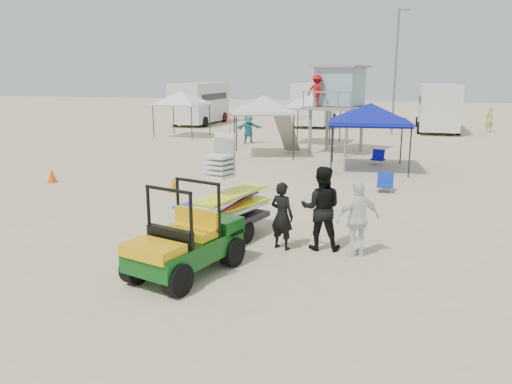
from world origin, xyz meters
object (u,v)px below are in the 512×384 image
(surf_trailer, at_px, (224,202))
(canopy_blue, at_px, (370,106))
(lifeguard_tower, at_px, (336,90))
(man_left, at_px, (282,216))
(utility_cart, at_px, (183,234))

(surf_trailer, height_order, canopy_blue, canopy_blue)
(lifeguard_tower, relative_size, canopy_blue, 1.22)
(surf_trailer, relative_size, man_left, 1.73)
(man_left, bearing_deg, surf_trailer, 7.62)
(utility_cart, xyz_separation_m, surf_trailer, (0.00, 2.33, 0.08))
(man_left, height_order, canopy_blue, canopy_blue)
(utility_cart, height_order, man_left, utility_cart)
(surf_trailer, distance_m, canopy_blue, 10.83)
(surf_trailer, xyz_separation_m, man_left, (1.52, -0.30, -0.14))
(utility_cart, xyz_separation_m, lifeguard_tower, (0.76, 16.95, 2.32))
(utility_cart, bearing_deg, surf_trailer, 89.91)
(surf_trailer, height_order, lifeguard_tower, lifeguard_tower)
(surf_trailer, bearing_deg, utility_cart, -90.09)
(utility_cart, height_order, lifeguard_tower, lifeguard_tower)
(utility_cart, xyz_separation_m, man_left, (1.52, 2.03, -0.06))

